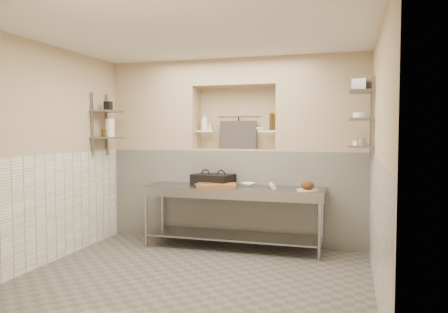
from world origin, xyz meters
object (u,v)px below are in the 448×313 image
at_px(rolling_pin, 272,186).
at_px(bread_loaf, 308,185).
at_px(bowl_alcove, 261,129).
at_px(cutting_board, 217,186).
at_px(mixing_bowl, 248,184).
at_px(prep_table, 233,205).
at_px(panini_press, 213,179).
at_px(jug_left, 110,128).
at_px(bottle_soap, 205,122).

distance_m(rolling_pin, bread_loaf, 0.51).
bearing_deg(bowl_alcove, rolling_pin, -63.56).
distance_m(rolling_pin, bowl_alcove, 1.02).
relative_size(cutting_board, mixing_bowl, 2.82).
relative_size(prep_table, panini_press, 4.04).
relative_size(rolling_pin, jug_left, 1.56).
distance_m(bread_loaf, bowl_alcove, 1.28).
distance_m(bottle_soap, jug_left, 1.47).
height_order(prep_table, bread_loaf, bread_loaf).
xyz_separation_m(panini_press, rolling_pin, (0.93, -0.19, -0.04)).
xyz_separation_m(prep_table, jug_left, (-1.94, -0.07, 1.11)).
distance_m(bread_loaf, bottle_soap, 2.02).
xyz_separation_m(prep_table, mixing_bowl, (0.19, 0.15, 0.28)).
relative_size(panini_press, rolling_pin, 1.47).
height_order(rolling_pin, bread_loaf, bread_loaf).
bearing_deg(bread_loaf, prep_table, 173.66).
xyz_separation_m(prep_table, bowl_alcove, (0.29, 0.55, 1.09)).
distance_m(mixing_bowl, jug_left, 2.29).
xyz_separation_m(prep_table, bread_loaf, (1.07, -0.12, 0.33)).
bearing_deg(jug_left, mixing_bowl, 5.88).
relative_size(mixing_bowl, bowl_alcove, 1.32).
bearing_deg(cutting_board, bottle_soap, 121.32).
distance_m(prep_table, bread_loaf, 1.13).
bearing_deg(cutting_board, prep_table, 31.27).
distance_m(rolling_pin, bottle_soap, 1.60).
bearing_deg(bowl_alcove, bread_loaf, -40.77).
distance_m(prep_table, jug_left, 2.24).
xyz_separation_m(bowl_alcove, jug_left, (-2.23, -0.62, 0.02)).
bearing_deg(rolling_pin, bowl_alcove, 116.44).
distance_m(prep_table, bottle_soap, 1.46).
height_order(mixing_bowl, bread_loaf, bread_loaf).
height_order(mixing_bowl, rolling_pin, rolling_pin).
relative_size(bread_loaf, jug_left, 0.64).
bearing_deg(bread_loaf, bottle_soap, 158.27).
height_order(cutting_board, rolling_pin, rolling_pin).
bearing_deg(mixing_bowl, panini_press, 176.87).
distance_m(bread_loaf, jug_left, 3.11).
xyz_separation_m(bread_loaf, bottle_soap, (-1.69, 0.67, 0.88)).
height_order(cutting_board, jug_left, jug_left).
relative_size(cutting_board, bowl_alcove, 3.71).
bearing_deg(bottle_soap, jug_left, -154.92).
relative_size(rolling_pin, bread_loaf, 2.45).
xyz_separation_m(cutting_board, jug_left, (-1.74, 0.06, 0.83)).
bearing_deg(rolling_pin, panini_press, 168.43).
xyz_separation_m(cutting_board, rolling_pin, (0.78, 0.12, 0.01)).
bearing_deg(bowl_alcove, panini_press, -150.38).
bearing_deg(jug_left, prep_table, 1.97).
bearing_deg(prep_table, bowl_alcove, 61.87).
distance_m(panini_press, cutting_board, 0.34).
distance_m(panini_press, mixing_bowl, 0.54).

